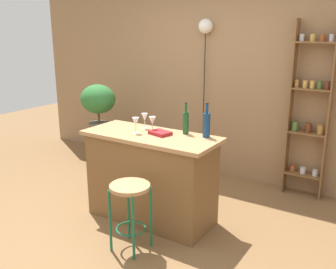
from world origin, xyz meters
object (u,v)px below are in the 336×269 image
at_px(bottle_spirits_clear, 207,124).
at_px(wine_glass_right, 152,121).
at_px(wine_glass_left, 136,122).
at_px(bar_stool, 130,201).
at_px(potted_plant, 98,104).
at_px(plant_stool, 101,151).
at_px(spice_shelf, 309,111).
at_px(wine_glass_center, 145,118).
at_px(cookbook, 160,133).
at_px(bottle_soda_blue, 186,122).
at_px(pendant_globe_light, 206,29).

height_order(bottle_spirits_clear, wine_glass_right, bottle_spirits_clear).
height_order(wine_glass_left, wine_glass_right, same).
relative_size(bar_stool, potted_plant, 0.84).
bearing_deg(potted_plant, plant_stool, 0.00).
relative_size(bar_stool, spice_shelf, 0.30).
xyz_separation_m(bar_stool, wine_glass_left, (-0.33, 0.54, 0.57)).
bearing_deg(bottle_spirits_clear, wine_glass_center, -176.02).
bearing_deg(spice_shelf, potted_plant, -168.13).
height_order(bar_stool, wine_glass_left, wine_glass_left).
relative_size(potted_plant, wine_glass_right, 4.60).
distance_m(wine_glass_center, cookbook, 0.32).
xyz_separation_m(bar_stool, wine_glass_center, (-0.37, 0.75, 0.57)).
bearing_deg(wine_glass_left, bottle_soda_blue, 30.19).
height_order(plant_stool, wine_glass_right, wine_glass_right).
xyz_separation_m(plant_stool, wine_glass_right, (1.53, -0.84, 0.82)).
xyz_separation_m(potted_plant, wine_glass_center, (1.37, -0.75, 0.11)).
height_order(potted_plant, bottle_soda_blue, bottle_soda_blue).
relative_size(plant_stool, wine_glass_center, 2.82).
height_order(bottle_soda_blue, cookbook, bottle_soda_blue).
relative_size(spice_shelf, bottle_soda_blue, 6.44).
bearing_deg(wine_glass_left, bottle_spirits_clear, 20.93).
bearing_deg(pendant_globe_light, wine_glass_center, -89.74).
height_order(plant_stool, wine_glass_center, wine_glass_center).
bearing_deg(cookbook, plant_stool, 165.64).
distance_m(potted_plant, pendant_globe_light, 1.82).
bearing_deg(potted_plant, wine_glass_right, -28.77).
distance_m(wine_glass_right, cookbook, 0.16).
xyz_separation_m(plant_stool, wine_glass_center, (1.37, -0.75, 0.82)).
distance_m(plant_stool, wine_glass_right, 1.93).
distance_m(spice_shelf, potted_plant, 2.83).
height_order(bar_stool, spice_shelf, spice_shelf).
distance_m(bottle_soda_blue, wine_glass_right, 0.35).
relative_size(bottle_spirits_clear, wine_glass_center, 2.10).
xyz_separation_m(potted_plant, wine_glass_right, (1.53, -0.84, 0.11)).
bearing_deg(bottle_soda_blue, bottle_spirits_clear, 0.38).
bearing_deg(bottle_spirits_clear, plant_stool, 161.29).
relative_size(bar_stool, plant_stool, 1.37).
bearing_deg(cookbook, wine_glass_right, 176.89).
bearing_deg(pendant_globe_light, bottle_soda_blue, -69.98).
distance_m(bottle_spirits_clear, wine_glass_center, 0.71).
bearing_deg(bar_stool, plant_stool, 139.23).
height_order(bar_stool, plant_stool, bar_stool).
height_order(spice_shelf, cookbook, spice_shelf).
xyz_separation_m(wine_glass_left, pendant_globe_light, (-0.04, 1.59, 0.91)).
bearing_deg(bottle_soda_blue, pendant_globe_light, 110.02).
height_order(wine_glass_center, pendant_globe_light, pendant_globe_light).
bearing_deg(bar_stool, bottle_spirits_clear, 66.74).
bearing_deg(spice_shelf, bottle_spirits_clear, -117.98).
bearing_deg(pendant_globe_light, plant_stool, -155.43).
relative_size(potted_plant, wine_glass_left, 4.60).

